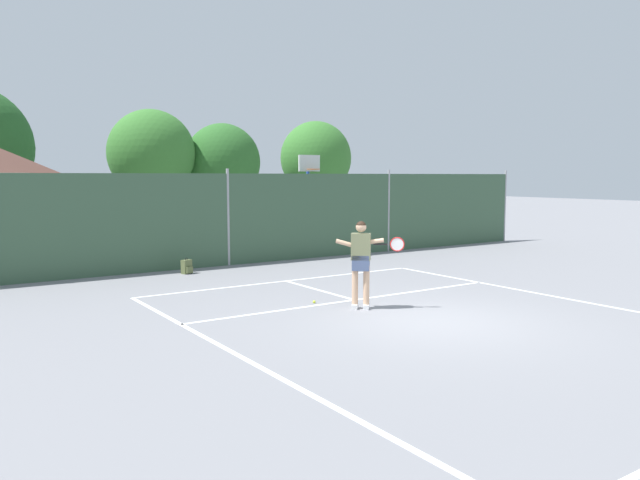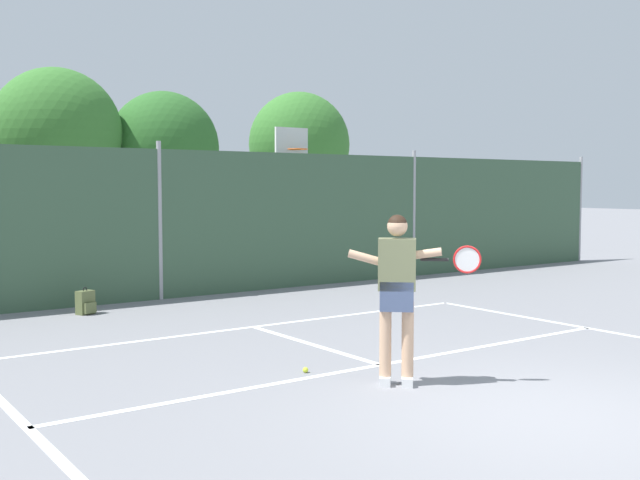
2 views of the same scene
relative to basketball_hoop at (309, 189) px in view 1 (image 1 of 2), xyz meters
The scene contains 8 objects.
ground_plane 11.65m from the basketball_hoop, 110.88° to the right, with size 120.00×120.00×0.00m, color gray.
court_markings 11.06m from the basketball_hoop, 112.11° to the right, with size 8.30×11.10×0.01m.
chainlink_fence 4.48m from the basketball_hoop, 157.74° to the right, with size 26.09×0.09×3.01m.
basketball_hoop is the anchor object (origin of this frame).
treeline_backdrop 11.16m from the basketball_hoop, 127.99° to the left, with size 25.85×4.41×6.83m.
tennis_player 10.13m from the basketball_hoop, 116.61° to the right, with size 1.17×0.93×1.85m.
tennis_ball 9.69m from the basketball_hoop, 122.18° to the right, with size 0.07×0.07×0.07m, color #CCE033.
backpack_olive 6.66m from the basketball_hoop, 156.45° to the right, with size 0.33×0.31×0.46m.
Camera 1 is at (-8.24, -8.38, 2.79)m, focal length 34.44 mm.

